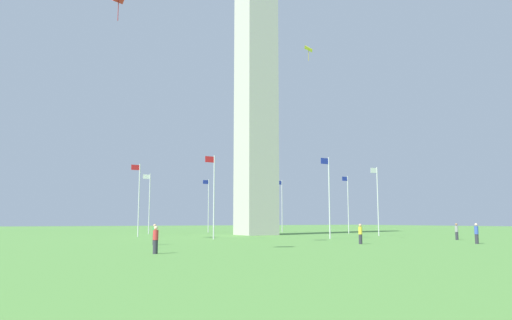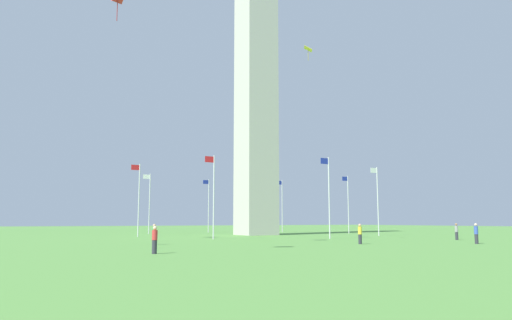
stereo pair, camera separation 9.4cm
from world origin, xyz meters
name	(u,v)px [view 1 (the left image)]	position (x,y,z in m)	size (l,w,h in m)	color
ground_plane	(256,235)	(0.00, 0.00, 0.00)	(260.00, 260.00, 0.00)	#548C3D
obelisk_monument	(256,84)	(0.00, 0.00, 21.09)	(4.64, 4.64, 42.17)	#B7B2A8
flagpole_n	(139,197)	(16.28, 0.00, 4.79)	(1.12, 0.14, 8.80)	silver
flagpole_ne	(214,193)	(11.53, 11.47, 4.79)	(1.12, 0.14, 8.80)	silver
flagpole_e	(329,194)	(0.06, 16.22, 4.79)	(1.12, 0.14, 8.80)	silver
flagpole_se	(377,198)	(-11.42, 11.47, 4.79)	(1.12, 0.14, 8.80)	silver
flagpole_s	(348,202)	(-16.17, 0.00, 4.79)	(1.12, 0.14, 8.80)	silver
flagpole_sw	(282,204)	(-11.42, -11.47, 4.79)	(1.12, 0.14, 8.80)	silver
flagpole_w	(208,203)	(0.06, -16.22, 4.79)	(1.12, 0.14, 8.80)	silver
flagpole_nw	(149,201)	(11.53, -11.47, 4.79)	(1.12, 0.14, 8.80)	silver
person_blue_shirt	(476,234)	(-3.70, 31.22, 0.85)	(0.32, 0.32, 1.71)	#2D2D38
person_red_shirt	(156,240)	(23.51, 30.00, 0.80)	(0.32, 0.32, 1.62)	#2D2D38
person_yellow_shirt	(360,234)	(5.03, 26.75, 0.83)	(0.32, 0.32, 1.67)	#2D2D38
person_green_shirt	(155,234)	(20.33, 19.65, 0.82)	(0.32, 0.32, 1.66)	#2D2D38
person_gray_shirt	(457,232)	(-9.27, 24.87, 0.83)	(0.32, 0.32, 1.67)	#2D2D38
kite_yellow_diamond	(308,50)	(7.15, 22.73, 17.63)	(1.03, 1.06, 1.33)	yellow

